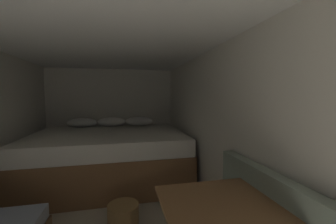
# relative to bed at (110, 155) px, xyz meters

# --- Properties ---
(wall_back) EXTENTS (2.69, 0.05, 2.01)m
(wall_back) POSITION_rel_bed_xyz_m (0.00, 0.98, 0.58)
(wall_back) COLOR silver
(wall_back) RESTS_ON ground
(wall_right) EXTENTS (0.05, 4.61, 2.01)m
(wall_right) POSITION_rel_bed_xyz_m (1.32, -1.35, 0.58)
(wall_right) COLOR silver
(wall_right) RESTS_ON ground
(ceiling_slab) EXTENTS (2.69, 4.61, 0.05)m
(ceiling_slab) POSITION_rel_bed_xyz_m (0.00, -1.35, 1.61)
(ceiling_slab) COLOR white
(ceiling_slab) RESTS_ON wall_left
(bed) EXTENTS (2.47, 1.85, 1.00)m
(bed) POSITION_rel_bed_xyz_m (0.00, 0.00, 0.00)
(bed) COLOR brown
(bed) RESTS_ON ground
(dinette_table) EXTENTS (0.75, 0.67, 0.75)m
(dinette_table) POSITION_rel_bed_xyz_m (0.83, -2.42, 0.23)
(dinette_table) COLOR brown
(dinette_table) RESTS_ON ground
(wicker_basket) EXTENTS (0.35, 0.35, 0.23)m
(wicker_basket) POSITION_rel_bed_xyz_m (0.21, -1.34, -0.31)
(wicker_basket) COLOR olive
(wicker_basket) RESTS_ON ground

